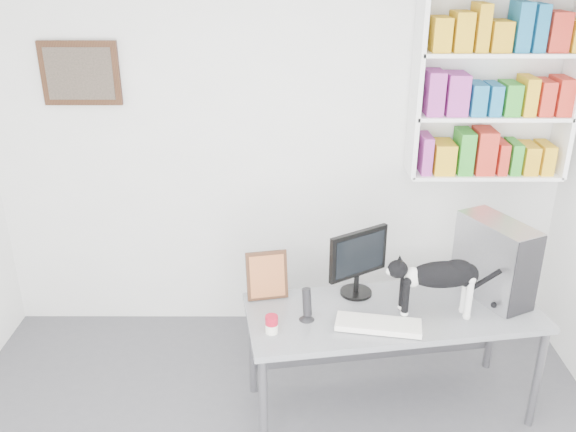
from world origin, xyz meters
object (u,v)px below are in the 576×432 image
Objects in this scene: monitor at (357,262)px; soup_can at (272,324)px; desk at (390,360)px; speaker at (307,304)px; pc_tower at (495,260)px; cat at (439,288)px; keyboard at (378,324)px; bookshelf at (494,85)px; leaning_print at (267,275)px.

soup_can is (-0.50, -0.42, -0.16)m from monitor.
speaker is at bearing -177.87° from desk.
cat is at bearing -174.87° from pc_tower.
keyboard is at bearing -165.63° from cat.
soup_can is at bearing -141.76° from bookshelf.
desk is at bearing 169.02° from pc_tower.
speaker reaches higher than desk.
keyboard is 0.60m from soup_can.
desk is at bearing 18.04° from soup_can.
cat reaches higher than desk.
soup_can is at bearing -95.80° from leaning_print.
keyboard is 1.54× the size of leaning_print.
speaker is at bearing 179.06° from keyboard.
desk is 0.63m from monitor.
cat reaches higher than keyboard.
cat is (0.98, -0.21, 0.03)m from leaning_print.
leaning_print is 1.00m from cat.
speaker is 0.34m from leaning_print.
pc_tower reaches higher than keyboard.
pc_tower is 0.45m from cat.
monitor is 1.41× the size of leaning_print.
leaning_print is (-0.23, 0.25, 0.05)m from speaker.
cat is at bearing -20.48° from speaker.
soup_can reaches higher than keyboard.
leaning_print reaches higher than desk.
desk is 3.62× the size of keyboard.
pc_tower is at bearing -33.74° from monitor.
leaning_print is (-1.45, -0.74, -0.98)m from bookshelf.
speaker reaches higher than keyboard.
bookshelf reaches higher than soup_can.
keyboard is 0.97× the size of pc_tower.
pc_tower is (-0.10, -0.72, -0.89)m from bookshelf.
bookshelf reaches higher than pc_tower.
cat is (-0.48, -0.95, -0.96)m from bookshelf.
monitor is at bearing 146.23° from cat.
monitor is 0.50m from cat.
monitor is 0.55m from leaning_print.
leaning_print is at bearing 159.71° from desk.
desk is at bearing -74.91° from monitor.
pc_tower reaches higher than soup_can.
pc_tower reaches higher than leaning_print.
speaker is 0.75m from cat.
soup_can is at bearing -170.26° from speaker.
pc_tower is at bearing 16.80° from soup_can.
soup_can is at bearing 170.47° from pc_tower.
desk is (-0.71, -0.89, -1.49)m from bookshelf.
pc_tower reaches higher than desk.
speaker is at bearing -169.44° from monitor.
desk is 2.90× the size of cat.
monitor is at bearing 128.36° from desk.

